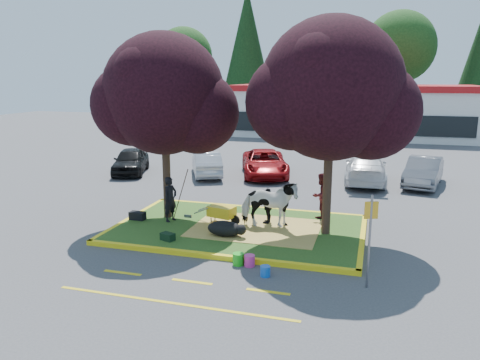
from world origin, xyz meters
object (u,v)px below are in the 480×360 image
(bucket_pink, at_px, (249,261))
(car_black, at_px, (131,161))
(bucket_green, at_px, (238,259))
(wheelbarrow, at_px, (222,212))
(car_silver, at_px, (207,164))
(handler, at_px, (170,199))
(sign_post, at_px, (370,232))
(cow, at_px, (269,204))
(bucket_blue, at_px, (265,271))
(calf, at_px, (225,229))

(bucket_pink, distance_m, car_black, 14.19)
(bucket_green, bearing_deg, car_black, 131.22)
(wheelbarrow, bearing_deg, car_black, 149.64)
(wheelbarrow, xyz_separation_m, car_silver, (-3.54, 8.04, 0.07))
(handler, distance_m, wheelbarrow, 1.88)
(sign_post, height_order, bucket_green, sign_post)
(sign_post, bearing_deg, bucket_pink, 151.14)
(sign_post, relative_size, bucket_green, 7.08)
(cow, distance_m, wheelbarrow, 1.70)
(handler, height_order, car_silver, handler)
(cow, xyz_separation_m, wheelbarrow, (-1.66, -0.04, -0.38))
(bucket_blue, bearing_deg, sign_post, 1.32)
(sign_post, distance_m, bucket_pink, 3.45)
(wheelbarrow, bearing_deg, bucket_pink, -45.00)
(cow, xyz_separation_m, bucket_pink, (0.15, -3.03, -0.80))
(bucket_green, distance_m, bucket_blue, 1.05)
(handler, bearing_deg, bucket_blue, -108.82)
(wheelbarrow, bearing_deg, sign_post, -21.07)
(calf, xyz_separation_m, bucket_blue, (1.88, -2.31, -0.25))
(bucket_blue, bearing_deg, bucket_pink, 137.19)
(sign_post, height_order, bucket_blue, sign_post)
(car_black, bearing_deg, cow, -57.60)
(sign_post, xyz_separation_m, bucket_blue, (-2.58, -0.06, -1.32))
(handler, xyz_separation_m, bucket_pink, (3.64, -2.78, -0.78))
(cow, distance_m, handler, 3.50)
(wheelbarrow, height_order, sign_post, sign_post)
(bucket_green, bearing_deg, handler, 139.98)
(calf, distance_m, bucket_blue, 2.99)
(bucket_green, xyz_separation_m, car_black, (-9.20, 10.50, 0.51))
(cow, bearing_deg, car_black, 41.71)
(bucket_pink, bearing_deg, calf, 126.26)
(cow, height_order, calf, cow)
(handler, distance_m, bucket_green, 4.39)
(handler, distance_m, bucket_pink, 4.65)
(sign_post, xyz_separation_m, car_silver, (-8.50, 11.50, -0.82))
(calf, height_order, car_silver, car_silver)
(car_black, distance_m, car_silver, 4.21)
(handler, relative_size, bucket_blue, 5.53)
(handler, xyz_separation_m, bucket_green, (3.31, -2.78, -0.77))
(sign_post, height_order, car_silver, sign_post)
(cow, height_order, bucket_green, cow)
(handler, bearing_deg, calf, -93.90)
(cow, xyz_separation_m, handler, (-3.49, -0.25, -0.02))
(sign_post, height_order, bucket_pink, sign_post)
(wheelbarrow, distance_m, sign_post, 6.12)
(bucket_blue, xyz_separation_m, car_silver, (-5.92, 11.56, 0.50))
(sign_post, distance_m, car_silver, 14.32)
(wheelbarrow, xyz_separation_m, bucket_blue, (2.38, -3.53, -0.43))
(calf, height_order, handler, handler)
(calf, distance_m, car_black, 11.99)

